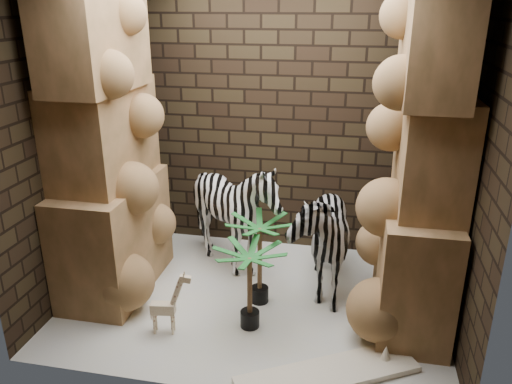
% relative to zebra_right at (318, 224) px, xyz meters
% --- Properties ---
extents(floor, '(3.50, 3.50, 0.00)m').
position_rel_zebra_right_xyz_m(floor, '(-0.55, -0.37, -0.68)').
color(floor, beige).
rests_on(floor, ground).
extents(wall_back, '(3.50, 0.00, 3.50)m').
position_rel_zebra_right_xyz_m(wall_back, '(-0.55, 0.88, 0.82)').
color(wall_back, black).
rests_on(wall_back, ground).
extents(wall_front, '(3.50, 0.00, 3.50)m').
position_rel_zebra_right_xyz_m(wall_front, '(-0.55, -1.62, 0.82)').
color(wall_front, black).
rests_on(wall_front, ground).
extents(wall_left, '(0.00, 3.00, 3.00)m').
position_rel_zebra_right_xyz_m(wall_left, '(-2.30, -0.37, 0.82)').
color(wall_left, black).
rests_on(wall_left, ground).
extents(wall_right, '(0.00, 3.00, 3.00)m').
position_rel_zebra_right_xyz_m(wall_right, '(1.20, -0.37, 0.82)').
color(wall_right, black).
rests_on(wall_right, ground).
extents(rock_pillar_left, '(0.68, 1.30, 3.00)m').
position_rel_zebra_right_xyz_m(rock_pillar_left, '(-1.95, -0.37, 0.82)').
color(rock_pillar_left, tan).
rests_on(rock_pillar_left, floor).
extents(rock_pillar_right, '(0.58, 1.25, 3.00)m').
position_rel_zebra_right_xyz_m(rock_pillar_right, '(0.87, -0.37, 0.82)').
color(rock_pillar_right, tan).
rests_on(rock_pillar_right, floor).
extents(zebra_right, '(0.77, 1.22, 1.37)m').
position_rel_zebra_right_xyz_m(zebra_right, '(0.00, 0.00, 0.00)').
color(zebra_right, white).
rests_on(zebra_right, floor).
extents(zebra_left, '(1.16, 1.38, 1.17)m').
position_rel_zebra_right_xyz_m(zebra_left, '(-0.86, 0.18, -0.10)').
color(zebra_left, white).
rests_on(zebra_left, floor).
extents(giraffe_toy, '(0.33, 0.15, 0.61)m').
position_rel_zebra_right_xyz_m(giraffe_toy, '(-1.21, -1.02, -0.38)').
color(giraffe_toy, beige).
rests_on(giraffe_toy, floor).
extents(palm_front, '(0.36, 0.36, 0.87)m').
position_rel_zebra_right_xyz_m(palm_front, '(-0.49, -0.38, -0.25)').
color(palm_front, '#18642B').
rests_on(palm_front, floor).
extents(palm_back, '(0.36, 0.36, 0.78)m').
position_rel_zebra_right_xyz_m(palm_back, '(-0.50, -0.79, -0.29)').
color(palm_back, '#18642B').
rests_on(palm_back, floor).
extents(surfboard, '(1.42, 1.01, 0.05)m').
position_rel_zebra_right_xyz_m(surfboard, '(0.22, -1.30, -0.66)').
color(surfboard, '#F8E9CA').
rests_on(surfboard, floor).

